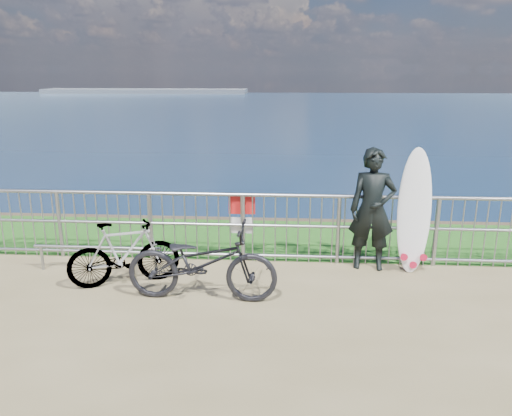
# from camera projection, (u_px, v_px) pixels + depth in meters

# --- Properties ---
(grass_strip) EXTENTS (120.00, 120.00, 0.00)m
(grass_strip) POSITION_uv_depth(u_px,v_px,m) (276.00, 239.00, 9.09)
(grass_strip) COLOR #1B5116
(grass_strip) RESTS_ON ground
(seascape) EXTENTS (260.00, 260.00, 5.00)m
(seascape) POSITION_uv_depth(u_px,v_px,m) (147.00, 93.00, 152.20)
(seascape) COLOR brown
(seascape) RESTS_ON ground
(railing) EXTENTS (10.06, 0.10, 1.13)m
(railing) POSITION_uv_depth(u_px,v_px,m) (275.00, 227.00, 7.88)
(railing) COLOR gray
(railing) RESTS_ON ground
(surfer) EXTENTS (0.73, 0.52, 1.88)m
(surfer) POSITION_uv_depth(u_px,v_px,m) (372.00, 210.00, 7.54)
(surfer) COLOR black
(surfer) RESTS_ON ground
(surfboard) EXTENTS (0.57, 0.52, 1.88)m
(surfboard) POSITION_uv_depth(u_px,v_px,m) (414.00, 215.00, 7.51)
(surfboard) COLOR white
(surfboard) RESTS_ON ground
(bicycle_near) EXTENTS (2.02, 0.76, 1.05)m
(bicycle_near) POSITION_uv_depth(u_px,v_px,m) (202.00, 262.00, 6.58)
(bicycle_near) COLOR black
(bicycle_near) RESTS_ON ground
(bicycle_far) EXTENTS (1.62, 1.01, 0.94)m
(bicycle_far) POSITION_uv_depth(u_px,v_px,m) (124.00, 253.00, 7.07)
(bicycle_far) COLOR black
(bicycle_far) RESTS_ON ground
(bike_rack) EXTENTS (1.97, 0.05, 0.41)m
(bike_rack) POSITION_uv_depth(u_px,v_px,m) (98.00, 250.00, 7.56)
(bike_rack) COLOR gray
(bike_rack) RESTS_ON ground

